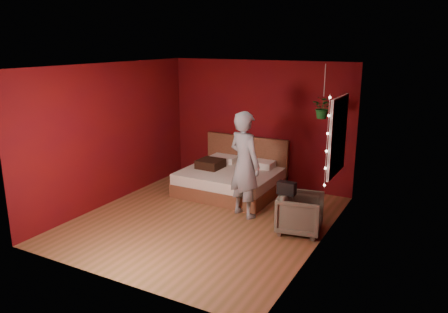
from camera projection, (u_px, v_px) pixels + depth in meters
floor at (205, 219)px, 7.51m from camera, size 4.50×4.50×0.00m
room_walls at (203, 123)px, 7.08m from camera, size 4.04×4.54×2.62m
window at (338, 136)px, 6.98m from camera, size 0.05×0.97×1.27m
fairy_lights at (327, 142)px, 6.55m from camera, size 0.04×0.04×1.45m
bed at (232, 179)px, 8.82m from camera, size 1.87×1.59×1.03m
person at (245, 165)px, 7.46m from camera, size 0.79×0.67×1.85m
armchair at (300, 213)px, 6.95m from camera, size 0.80×0.79×0.63m
handbag at (287, 188)px, 6.85m from camera, size 0.29×0.15×0.20m
throw_pillow at (210, 164)px, 8.88m from camera, size 0.48×0.48×0.17m
hanging_plant at (323, 108)px, 7.56m from camera, size 0.44×0.41×0.94m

